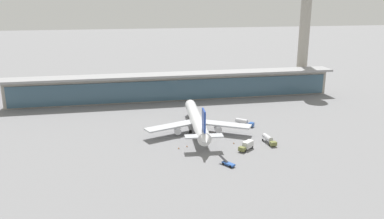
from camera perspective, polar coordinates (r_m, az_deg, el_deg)
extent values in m
plane|color=slate|center=(168.03, 0.72, -3.33)|extent=(1200.00, 1200.00, 0.00)
cylinder|color=white|center=(168.43, 0.65, -1.51)|extent=(9.57, 49.70, 5.21)
cone|color=white|center=(194.01, -0.32, 0.84)|extent=(5.50, 5.13, 5.11)
cone|color=white|center=(143.36, 1.95, -4.46)|extent=(5.18, 6.13, 4.69)
cube|color=black|center=(190.91, -0.23, 0.87)|extent=(4.09, 2.49, 0.63)
cube|color=#B7BABF|center=(163.45, -3.07, -2.42)|extent=(23.04, 13.40, 0.63)
cube|color=#B7BABF|center=(166.15, 4.69, -2.14)|extent=(22.21, 16.53, 0.63)
cylinder|color=silver|center=(163.69, -2.11, -3.04)|extent=(3.20, 4.01, 2.88)
cylinder|color=silver|center=(165.74, 3.80, -2.82)|extent=(3.20, 4.01, 2.88)
cube|color=#193899|center=(145.61, 1.72, -1.58)|extent=(1.18, 6.32, 8.09)
cube|color=#B7BABF|center=(146.64, 1.75, -3.87)|extent=(14.67, 5.21, 0.45)
cylinder|color=black|center=(166.92, -0.22, -3.23)|extent=(1.19, 1.35, 1.26)
cylinder|color=black|center=(167.60, 1.73, -3.16)|extent=(1.19, 1.35, 1.26)
cylinder|color=black|center=(188.47, -0.09, -0.98)|extent=(1.19, 1.35, 1.26)
cube|color=olive|center=(147.88, 7.26, -5.70)|extent=(2.84, 2.92, 1.50)
cube|color=black|center=(147.14, 7.09, -5.68)|extent=(1.38, 1.69, 0.70)
cube|color=silver|center=(150.90, 8.12, -5.02)|extent=(5.03, 4.66, 2.50)
cylinder|color=black|center=(148.26, 7.76, -5.97)|extent=(0.88, 0.78, 0.90)
cylinder|color=black|center=(149.31, 7.07, -5.79)|extent=(0.88, 0.78, 0.90)
cylinder|color=black|center=(152.09, 8.74, -5.44)|extent=(0.88, 0.78, 0.90)
cylinder|color=black|center=(153.11, 8.06, -5.27)|extent=(0.88, 0.78, 0.90)
cube|color=#234C9E|center=(176.61, 8.60, -2.14)|extent=(3.11, 3.11, 1.50)
cylinder|color=silver|center=(178.35, 7.22, -1.67)|extent=(5.44, 5.45, 2.10)
cylinder|color=black|center=(178.17, 8.47, -2.22)|extent=(0.83, 0.83, 0.90)
cylinder|color=black|center=(176.27, 8.16, -2.41)|extent=(0.83, 0.83, 0.90)
cylinder|color=black|center=(180.51, 6.83, -1.92)|extent=(0.83, 0.83, 0.90)
cylinder|color=black|center=(178.63, 6.51, -2.10)|extent=(0.83, 0.83, 0.90)
cube|color=olive|center=(155.15, 11.70, -4.86)|extent=(2.57, 2.20, 1.50)
cylinder|color=silver|center=(158.87, 10.90, -4.05)|extent=(2.59, 5.76, 2.10)
cylinder|color=black|center=(156.69, 11.88, -4.96)|extent=(0.36, 0.92, 0.90)
cylinder|color=black|center=(155.69, 11.16, -5.05)|extent=(0.36, 0.92, 0.90)
cylinder|color=black|center=(161.39, 10.93, -4.28)|extent=(0.36, 0.92, 0.90)
cylinder|color=black|center=(160.42, 10.22, -4.37)|extent=(0.36, 0.92, 0.90)
cube|color=#234C9E|center=(135.90, 5.32, -7.84)|extent=(4.00, 5.05, 0.60)
cube|color=black|center=(136.98, 4.58, -7.13)|extent=(2.79, 3.86, 1.72)
cylinder|color=black|center=(136.50, 4.55, -7.85)|extent=(0.70, 0.92, 0.90)
cylinder|color=black|center=(137.62, 5.03, -7.66)|extent=(0.70, 0.92, 0.90)
cylinder|color=black|center=(134.43, 5.60, -8.26)|extent=(0.70, 0.92, 0.90)
cylinder|color=black|center=(135.57, 6.08, -8.06)|extent=(0.70, 0.92, 0.90)
cube|color=#9E998E|center=(221.04, -2.45, 3.24)|extent=(180.00, 8.00, 14.00)
cube|color=#3D5B70|center=(217.06, -2.27, 2.82)|extent=(176.40, 0.50, 11.20)
cube|color=gray|center=(217.57, -2.39, 5.08)|extent=(183.60, 12.80, 1.20)
cylinder|color=#9E998E|center=(256.59, 15.91, 9.64)|extent=(6.40, 6.40, 60.17)
cone|color=orange|center=(149.99, -1.93, -5.61)|extent=(0.44, 0.44, 0.70)
cube|color=black|center=(150.11, -1.93, -5.72)|extent=(0.62, 0.62, 0.04)
cone|color=orange|center=(155.94, 6.09, -4.84)|extent=(0.44, 0.44, 0.70)
cube|color=black|center=(156.06, 6.09, -4.95)|extent=(0.62, 0.62, 0.04)
cone|color=orange|center=(151.86, -0.74, -5.32)|extent=(0.44, 0.44, 0.70)
cube|color=black|center=(151.98, -0.74, -5.44)|extent=(0.62, 0.62, 0.04)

